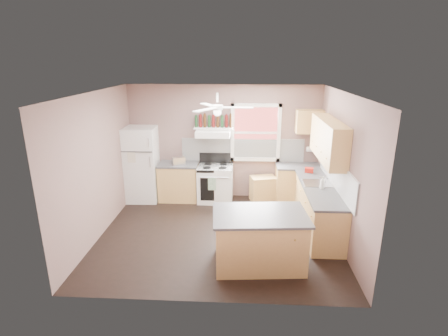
# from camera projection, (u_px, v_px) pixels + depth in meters

# --- Properties ---
(floor) EXTENTS (4.50, 4.50, 0.00)m
(floor) POSITION_uv_depth(u_px,v_px,m) (218.00, 234.00, 6.80)
(floor) COLOR black
(floor) RESTS_ON ground
(ceiling) EXTENTS (4.50, 4.50, 0.00)m
(ceiling) POSITION_uv_depth(u_px,v_px,m) (217.00, 93.00, 5.99)
(ceiling) COLOR white
(ceiling) RESTS_ON ground
(wall_back) EXTENTS (4.50, 0.05, 2.70)m
(wall_back) POSITION_uv_depth(u_px,v_px,m) (224.00, 142.00, 8.32)
(wall_back) COLOR #765A54
(wall_back) RESTS_ON ground
(wall_right) EXTENTS (0.05, 4.00, 2.70)m
(wall_right) POSITION_uv_depth(u_px,v_px,m) (344.00, 170.00, 6.28)
(wall_right) COLOR #765A54
(wall_right) RESTS_ON ground
(wall_left) EXTENTS (0.05, 4.00, 2.70)m
(wall_left) POSITION_uv_depth(u_px,v_px,m) (96.00, 166.00, 6.52)
(wall_left) COLOR #765A54
(wall_left) RESTS_ON ground
(backsplash_back) EXTENTS (2.90, 0.03, 0.55)m
(backsplash_back) POSITION_uv_depth(u_px,v_px,m) (243.00, 150.00, 8.32)
(backsplash_back) COLOR white
(backsplash_back) RESTS_ON wall_back
(backsplash_right) EXTENTS (0.03, 2.60, 0.55)m
(backsplash_right) POSITION_uv_depth(u_px,v_px,m) (336.00, 174.00, 6.62)
(backsplash_right) COLOR white
(backsplash_right) RESTS_ON wall_right
(window_view) EXTENTS (1.00, 0.02, 1.20)m
(window_view) POSITION_uv_depth(u_px,v_px,m) (256.00, 133.00, 8.17)
(window_view) COLOR maroon
(window_view) RESTS_ON wall_back
(window_frame) EXTENTS (1.16, 0.07, 1.36)m
(window_frame) POSITION_uv_depth(u_px,v_px,m) (256.00, 133.00, 8.14)
(window_frame) COLOR white
(window_frame) RESTS_ON wall_back
(refrigerator) EXTENTS (0.78, 0.76, 1.76)m
(refrigerator) POSITION_uv_depth(u_px,v_px,m) (142.00, 164.00, 8.22)
(refrigerator) COLOR white
(refrigerator) RESTS_ON floor
(base_cabinet_left) EXTENTS (0.90, 0.60, 0.86)m
(base_cabinet_left) POSITION_uv_depth(u_px,v_px,m) (179.00, 182.00, 8.35)
(base_cabinet_left) COLOR tan
(base_cabinet_left) RESTS_ON floor
(counter_left) EXTENTS (0.92, 0.62, 0.04)m
(counter_left) POSITION_uv_depth(u_px,v_px,m) (178.00, 164.00, 8.21)
(counter_left) COLOR #404042
(counter_left) RESTS_ON base_cabinet_left
(toaster) EXTENTS (0.32, 0.26, 0.18)m
(toaster) POSITION_uv_depth(u_px,v_px,m) (179.00, 161.00, 8.10)
(toaster) COLOR silver
(toaster) RESTS_ON counter_left
(stove) EXTENTS (0.82, 0.66, 0.86)m
(stove) POSITION_uv_depth(u_px,v_px,m) (215.00, 184.00, 8.26)
(stove) COLOR white
(stove) RESTS_ON floor
(range_hood) EXTENTS (0.78, 0.50, 0.14)m
(range_hood) POSITION_uv_depth(u_px,v_px,m) (213.00, 133.00, 7.99)
(range_hood) COLOR white
(range_hood) RESTS_ON wall_back
(bottle_shelf) EXTENTS (0.90, 0.26, 0.03)m
(bottle_shelf) POSITION_uv_depth(u_px,v_px,m) (214.00, 128.00, 8.08)
(bottle_shelf) COLOR white
(bottle_shelf) RESTS_ON range_hood
(cart) EXTENTS (0.65, 0.51, 0.57)m
(cart) POSITION_uv_depth(u_px,v_px,m) (263.00, 189.00, 8.30)
(cart) COLOR tan
(cart) RESTS_ON floor
(base_cabinet_corner) EXTENTS (1.00, 0.60, 0.86)m
(base_cabinet_corner) POSITION_uv_depth(u_px,v_px,m) (297.00, 184.00, 8.20)
(base_cabinet_corner) COLOR tan
(base_cabinet_corner) RESTS_ON floor
(base_cabinet_right) EXTENTS (0.60, 2.20, 0.86)m
(base_cabinet_right) POSITION_uv_depth(u_px,v_px,m) (318.00, 209.00, 6.86)
(base_cabinet_right) COLOR tan
(base_cabinet_right) RESTS_ON floor
(counter_corner) EXTENTS (1.02, 0.62, 0.04)m
(counter_corner) POSITION_uv_depth(u_px,v_px,m) (299.00, 166.00, 8.07)
(counter_corner) COLOR #404042
(counter_corner) RESTS_ON base_cabinet_corner
(counter_right) EXTENTS (0.62, 2.22, 0.04)m
(counter_right) POSITION_uv_depth(u_px,v_px,m) (319.00, 188.00, 6.72)
(counter_right) COLOR #404042
(counter_right) RESTS_ON base_cabinet_right
(sink) EXTENTS (0.55, 0.45, 0.03)m
(sink) POSITION_uv_depth(u_px,v_px,m) (317.00, 184.00, 6.91)
(sink) COLOR silver
(sink) RESTS_ON counter_right
(faucet) EXTENTS (0.03, 0.03, 0.14)m
(faucet) POSITION_uv_depth(u_px,v_px,m) (326.00, 180.00, 6.88)
(faucet) COLOR silver
(faucet) RESTS_ON sink
(upper_cabinet_right) EXTENTS (0.33, 1.80, 0.76)m
(upper_cabinet_right) POSITION_uv_depth(u_px,v_px,m) (328.00, 140.00, 6.63)
(upper_cabinet_right) COLOR tan
(upper_cabinet_right) RESTS_ON wall_right
(upper_cabinet_corner) EXTENTS (0.60, 0.33, 0.52)m
(upper_cabinet_corner) POSITION_uv_depth(u_px,v_px,m) (310.00, 122.00, 7.87)
(upper_cabinet_corner) COLOR tan
(upper_cabinet_corner) RESTS_ON wall_back
(paper_towel) EXTENTS (0.26, 0.12, 0.12)m
(paper_towel) POSITION_uv_depth(u_px,v_px,m) (312.00, 149.00, 8.09)
(paper_towel) COLOR white
(paper_towel) RESTS_ON wall_back
(island) EXTENTS (1.49, 1.01, 0.86)m
(island) POSITION_uv_depth(u_px,v_px,m) (259.00, 240.00, 5.70)
(island) COLOR tan
(island) RESTS_ON floor
(island_top) EXTENTS (1.58, 1.10, 0.04)m
(island_top) POSITION_uv_depth(u_px,v_px,m) (260.00, 215.00, 5.56)
(island_top) COLOR #404042
(island_top) RESTS_ON island
(ceiling_fan_hub) EXTENTS (0.20, 0.20, 0.08)m
(ceiling_fan_hub) POSITION_uv_depth(u_px,v_px,m) (217.00, 107.00, 6.07)
(ceiling_fan_hub) COLOR white
(ceiling_fan_hub) RESTS_ON ceiling
(soap_bottle) EXTENTS (0.13, 0.13, 0.24)m
(soap_bottle) POSITION_uv_depth(u_px,v_px,m) (322.00, 183.00, 6.59)
(soap_bottle) COLOR silver
(soap_bottle) RESTS_ON counter_right
(red_caddy) EXTENTS (0.20, 0.15, 0.10)m
(red_caddy) POSITION_uv_depth(u_px,v_px,m) (309.00, 170.00, 7.56)
(red_caddy) COLOR red
(red_caddy) RESTS_ON counter_right
(wine_bottles) EXTENTS (0.86, 0.06, 0.31)m
(wine_bottles) POSITION_uv_depth(u_px,v_px,m) (214.00, 121.00, 8.03)
(wine_bottles) COLOR #143819
(wine_bottles) RESTS_ON bottle_shelf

